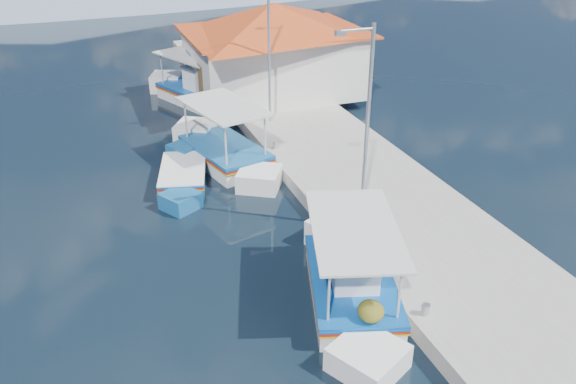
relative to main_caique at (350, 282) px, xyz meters
name	(u,v)px	position (x,y,z in m)	size (l,w,h in m)	color
ground	(242,294)	(-2.67, 1.11, -0.47)	(160.00, 160.00, 0.00)	black
quay	(344,166)	(3.23, 7.11, -0.22)	(5.00, 44.00, 0.50)	#A29E97
bollards	(301,173)	(1.13, 6.36, 0.18)	(0.20, 17.20, 0.30)	#A5A8AD
main_caique	(350,282)	(0.00, 0.00, 0.00)	(3.59, 7.06, 2.44)	white
caique_green_canopy	(225,153)	(-0.84, 9.54, -0.07)	(3.29, 7.03, 2.71)	white
caique_blue_hull	(183,176)	(-2.81, 8.35, -0.21)	(2.49, 5.28, 0.97)	#165589
caique_far	(198,92)	(-0.20, 17.37, 0.03)	(4.17, 7.03, 2.68)	white
harbor_building	(274,47)	(3.52, 16.11, 2.31)	(10.49, 10.49, 4.40)	silver
lamp_post_near	(365,115)	(1.83, 3.11, 3.38)	(1.21, 0.14, 6.00)	#A5A8AD
lamp_post_far	(267,46)	(1.83, 12.11, 3.38)	(1.21, 0.14, 6.00)	#A5A8AD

